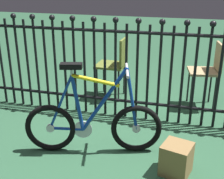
% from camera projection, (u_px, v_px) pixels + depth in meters
% --- Properties ---
extents(ground_plane, '(20.00, 20.00, 0.00)m').
position_uv_depth(ground_plane, '(116.00, 148.00, 3.06)').
color(ground_plane, '#2C583B').
extents(iron_fence, '(4.14, 0.07, 1.26)m').
position_uv_depth(iron_fence, '(128.00, 67.00, 3.50)').
color(iron_fence, black).
rests_on(iron_fence, ground).
extents(bicycle, '(1.32, 0.48, 0.91)m').
position_uv_depth(bicycle, '(93.00, 123.00, 2.91)').
color(bicycle, black).
rests_on(bicycle, ground).
extents(chair_tan, '(0.43, 0.42, 0.86)m').
position_uv_depth(chair_tan, '(209.00, 68.00, 3.83)').
color(chair_tan, black).
rests_on(chair_tan, ground).
extents(chair_olive, '(0.40, 0.40, 0.86)m').
position_uv_depth(chair_olive, '(116.00, 61.00, 4.13)').
color(chair_olive, black).
rests_on(chair_olive, ground).
extents(display_crate, '(0.30, 0.30, 0.29)m').
position_uv_depth(display_crate, '(176.00, 159.00, 2.62)').
color(display_crate, olive).
rests_on(display_crate, ground).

